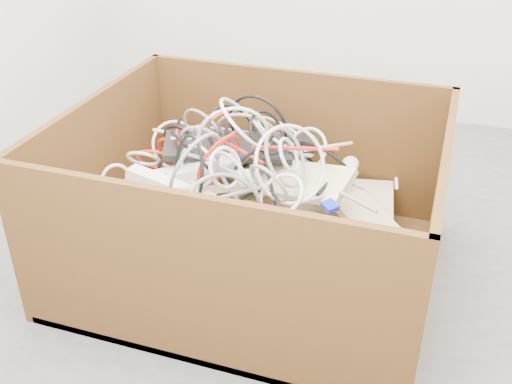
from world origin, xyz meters
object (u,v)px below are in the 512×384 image
(power_strip_left, at_px, (190,172))
(power_strip_right, at_px, (170,187))
(vga_plug, at_px, (330,206))
(cardboard_box, at_px, (250,233))

(power_strip_left, distance_m, power_strip_right, 0.11)
(power_strip_right, bearing_deg, vga_plug, 6.73)
(power_strip_left, height_order, vga_plug, power_strip_left)
(power_strip_left, xyz_separation_m, vga_plug, (0.50, -0.07, 0.01))
(cardboard_box, distance_m, vga_plug, 0.37)
(vga_plug, bearing_deg, power_strip_right, -137.57)
(power_strip_left, relative_size, vga_plug, 7.39)
(cardboard_box, bearing_deg, vga_plug, -17.01)
(cardboard_box, distance_m, power_strip_right, 0.33)
(vga_plug, bearing_deg, power_strip_left, -149.65)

